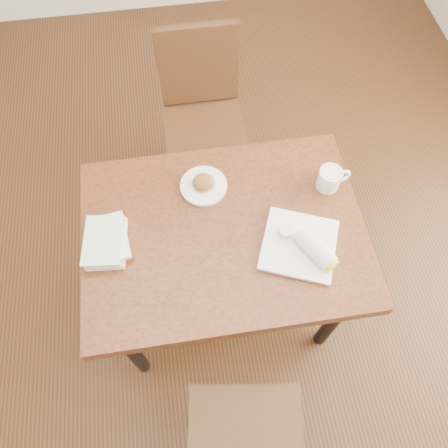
{
  "coord_description": "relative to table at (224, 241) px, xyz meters",
  "views": [
    {
      "loc": [
        -0.12,
        -0.78,
        2.24
      ],
      "look_at": [
        0.0,
        0.0,
        0.8
      ],
      "focal_mm": 35.0,
      "sensor_mm": 36.0,
      "label": 1
    }
  ],
  "objects": [
    {
      "name": "coffee_mug",
      "position": [
        0.45,
        0.14,
        0.14
      ],
      "size": [
        0.14,
        0.09,
        0.09
      ],
      "color": "white",
      "rests_on": "table"
    },
    {
      "name": "ground",
      "position": [
        0.0,
        0.0,
        -0.67
      ],
      "size": [
        4.0,
        5.0,
        0.01
      ],
      "primitive_type": "cube",
      "color": "#472814",
      "rests_on": "ground"
    },
    {
      "name": "chair_far",
      "position": [
        0.02,
        0.84,
        -0.11
      ],
      "size": [
        0.42,
        0.42,
        0.95
      ],
      "color": "#472814",
      "rests_on": "ground"
    },
    {
      "name": "plate_burrito",
      "position": [
        0.28,
        -0.13,
        0.12
      ],
      "size": [
        0.35,
        0.35,
        0.09
      ],
      "color": "white",
      "rests_on": "table"
    },
    {
      "name": "plate_scone",
      "position": [
        -0.05,
        0.21,
        0.11
      ],
      "size": [
        0.19,
        0.19,
        0.06
      ],
      "color": "white",
      "rests_on": "table"
    },
    {
      "name": "book_stack",
      "position": [
        -0.45,
        0.01,
        0.12
      ],
      "size": [
        0.18,
        0.24,
        0.06
      ],
      "color": "white",
      "rests_on": "table"
    },
    {
      "name": "room_walls",
      "position": [
        0.0,
        0.0,
        0.97
      ],
      "size": [
        4.02,
        5.02,
        2.8
      ],
      "color": "silver",
      "rests_on": "ground"
    },
    {
      "name": "table",
      "position": [
        0.0,
        0.0,
        0.0
      ],
      "size": [
        1.1,
        0.81,
        0.75
      ],
      "color": "brown",
      "rests_on": "ground"
    }
  ]
}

